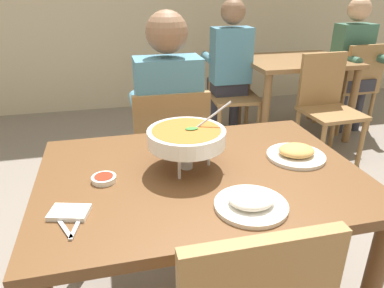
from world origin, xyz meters
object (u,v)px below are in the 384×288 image
chair_bg_left (354,83)px  curry_bowl (187,138)px  dining_table_main (201,196)px  chair_diner_main (170,152)px  sauce_dish (104,179)px  dining_table_far (295,73)px  patron_bg_left (353,58)px  patron_bg_middle (229,63)px  diner_main (168,113)px  chair_bg_middle (232,87)px  rice_plate (251,202)px  chair_bg_right (326,101)px  appetizer_plate (296,153)px

chair_bg_left → curry_bowl: bearing=-139.2°
dining_table_main → chair_diner_main: chair_diner_main is taller
sauce_dish → dining_table_far: 2.68m
chair_diner_main → chair_bg_left: same height
patron_bg_left → patron_bg_middle: 1.28m
diner_main → patron_bg_middle: same height
chair_bg_middle → patron_bg_middle: size_ratio=0.69×
rice_plate → diner_main: bearing=95.3°
dining_table_main → chair_bg_right: chair_bg_right is taller
chair_diner_main → appetizer_plate: size_ratio=3.75×
curry_bowl → appetizer_plate: bearing=-2.3°
curry_bowl → chair_bg_left: bearing=40.8°
sauce_dish → dining_table_far: size_ratio=0.09×
diner_main → chair_bg_middle: (0.84, 1.26, -0.24)m
appetizer_plate → sauce_dish: appetizer_plate is taller
sauce_dish → chair_bg_middle: chair_bg_middle is taller
curry_bowl → sauce_dish: (-0.32, -0.03, -0.12)m
chair_bg_right → diner_main: bearing=-156.1°
diner_main → patron_bg_left: same height
sauce_dish → patron_bg_middle: 2.33m
diner_main → chair_bg_right: size_ratio=1.46×
dining_table_far → chair_bg_middle: bearing=175.2°
chair_bg_right → patron_bg_left: (0.61, 0.55, 0.24)m
appetizer_plate → rice_plate: bearing=-136.9°
chair_bg_left → chair_bg_right: (-0.62, -0.49, 0.00)m
chair_diner_main → curry_bowl: bearing=-94.0°
diner_main → appetizer_plate: (0.42, -0.73, 0.04)m
diner_main → chair_bg_right: 1.63m
appetizer_plate → dining_table_far: 2.21m
sauce_dish → patron_bg_left: (2.45, 1.95, -0.03)m
curry_bowl → chair_bg_right: 2.08m
dining_table_main → diner_main: bearing=90.0°
rice_plate → dining_table_far: 2.63m
dining_table_main → chair_bg_left: (2.10, 1.90, -0.14)m
chair_diner_main → chair_bg_right: same height
chair_bg_middle → patron_bg_left: (1.24, -0.06, 0.24)m
chair_diner_main → patron_bg_left: (2.08, 1.24, 0.24)m
dining_table_main → chair_bg_middle: chair_bg_middle is taller
rice_plate → chair_bg_middle: size_ratio=0.27×
dining_table_main → appetizer_plate: bearing=3.2°
dining_table_main → dining_table_far: (1.47, 1.96, -0.02)m
chair_bg_right → sauce_dish: bearing=-142.8°
dining_table_far → chair_bg_right: size_ratio=1.11×
sauce_dish → chair_diner_main: bearing=62.8°
dining_table_main → appetizer_plate: size_ratio=5.13×
curry_bowl → rice_plate: (0.14, -0.32, -0.11)m
dining_table_far → chair_bg_right: chair_bg_right is taller
patron_bg_left → patron_bg_middle: (-1.28, 0.06, 0.00)m
chair_diner_main → patron_bg_middle: bearing=58.2°
chair_bg_left → patron_bg_middle: (-1.29, 0.12, 0.24)m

